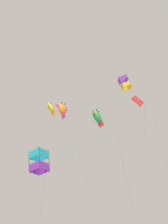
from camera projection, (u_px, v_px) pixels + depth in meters
kite_fish_near_right at (97, 117)px, 26.58m from camera, size 3.46×3.39×9.64m
kite_box_mid_left at (39, 161)px, 28.71m from camera, size 2.19×2.02×6.62m
kite_diamond_near_left at (138, 101)px, 30.79m from camera, size 2.82×2.64×9.34m
kite_box_highest at (125, 83)px, 31.99m from camera, size 2.77×3.12×8.45m
kite_fish_low_drifter at (51, 108)px, 39.32m from camera, size 2.84×2.66×9.33m
kite_fish_upper_right at (62, 109)px, 31.98m from camera, size 3.76×3.16×9.56m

